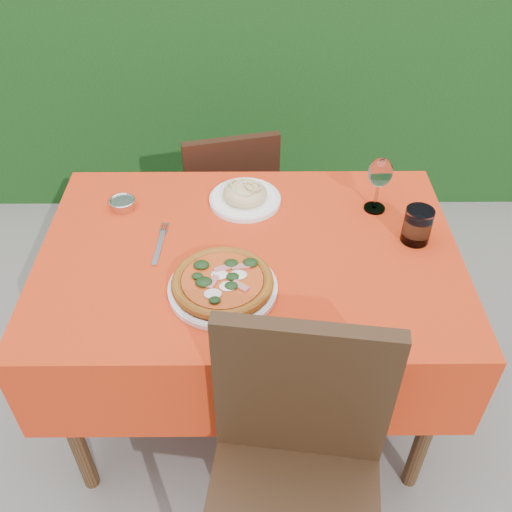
{
  "coord_description": "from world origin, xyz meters",
  "views": [
    {
      "loc": [
        0.01,
        -1.3,
        1.86
      ],
      "look_at": [
        0.02,
        -0.05,
        0.77
      ],
      "focal_mm": 40.0,
      "sensor_mm": 36.0,
      "label": 1
    }
  ],
  "objects_px": {
    "pasta_plate": "(245,196)",
    "wine_glass": "(380,175)",
    "chair_far": "(229,202)",
    "fork": "(159,248)",
    "water_glass": "(417,227)",
    "pizza_plate": "(223,284)",
    "steel_ramekin": "(123,204)",
    "chair_near": "(296,470)"
  },
  "relations": [
    {
      "from": "chair_near",
      "to": "water_glass",
      "type": "height_order",
      "value": "chair_near"
    },
    {
      "from": "pasta_plate",
      "to": "fork",
      "type": "bearing_deg",
      "value": -137.22
    },
    {
      "from": "chair_near",
      "to": "chair_far",
      "type": "xyz_separation_m",
      "value": [
        -0.2,
        1.23,
        -0.08
      ]
    },
    {
      "from": "water_glass",
      "to": "steel_ramekin",
      "type": "xyz_separation_m",
      "value": [
        -0.92,
        0.17,
        -0.04
      ]
    },
    {
      "from": "pizza_plate",
      "to": "steel_ramekin",
      "type": "height_order",
      "value": "pizza_plate"
    },
    {
      "from": "pasta_plate",
      "to": "wine_glass",
      "type": "height_order",
      "value": "wine_glass"
    },
    {
      "from": "chair_near",
      "to": "water_glass",
      "type": "xyz_separation_m",
      "value": [
        0.39,
        0.64,
        0.25
      ]
    },
    {
      "from": "water_glass",
      "to": "wine_glass",
      "type": "bearing_deg",
      "value": 120.98
    },
    {
      "from": "chair_far",
      "to": "steel_ramekin",
      "type": "height_order",
      "value": "chair_far"
    },
    {
      "from": "water_glass",
      "to": "steel_ramekin",
      "type": "relative_size",
      "value": 1.44
    },
    {
      "from": "water_glass",
      "to": "wine_glass",
      "type": "relative_size",
      "value": 0.59
    },
    {
      "from": "pizza_plate",
      "to": "fork",
      "type": "distance_m",
      "value": 0.27
    },
    {
      "from": "fork",
      "to": "steel_ramekin",
      "type": "relative_size",
      "value": 2.76
    },
    {
      "from": "fork",
      "to": "steel_ramekin",
      "type": "distance_m",
      "value": 0.25
    },
    {
      "from": "pizza_plate",
      "to": "steel_ramekin",
      "type": "relative_size",
      "value": 3.88
    },
    {
      "from": "chair_far",
      "to": "wine_glass",
      "type": "relative_size",
      "value": 4.29
    },
    {
      "from": "pizza_plate",
      "to": "water_glass",
      "type": "distance_m",
      "value": 0.62
    },
    {
      "from": "pasta_plate",
      "to": "pizza_plate",
      "type": "bearing_deg",
      "value": -97.89
    },
    {
      "from": "chair_far",
      "to": "pizza_plate",
      "type": "relative_size",
      "value": 2.69
    },
    {
      "from": "wine_glass",
      "to": "water_glass",
      "type": "bearing_deg",
      "value": -59.02
    },
    {
      "from": "chair_near",
      "to": "fork",
      "type": "distance_m",
      "value": 0.74
    },
    {
      "from": "wine_glass",
      "to": "steel_ramekin",
      "type": "distance_m",
      "value": 0.83
    },
    {
      "from": "wine_glass",
      "to": "fork",
      "type": "distance_m",
      "value": 0.72
    },
    {
      "from": "chair_far",
      "to": "pizza_plate",
      "type": "bearing_deg",
      "value": 77.8
    },
    {
      "from": "chair_near",
      "to": "fork",
      "type": "relative_size",
      "value": 4.42
    },
    {
      "from": "steel_ramekin",
      "to": "wine_glass",
      "type": "bearing_deg",
      "value": -0.78
    },
    {
      "from": "pasta_plate",
      "to": "water_glass",
      "type": "bearing_deg",
      "value": -21.22
    },
    {
      "from": "chair_far",
      "to": "water_glass",
      "type": "distance_m",
      "value": 0.9
    },
    {
      "from": "pasta_plate",
      "to": "steel_ramekin",
      "type": "height_order",
      "value": "pasta_plate"
    },
    {
      "from": "pasta_plate",
      "to": "fork",
      "type": "distance_m",
      "value": 0.35
    },
    {
      "from": "chair_far",
      "to": "fork",
      "type": "bearing_deg",
      "value": 60.44
    },
    {
      "from": "steel_ramekin",
      "to": "water_glass",
      "type": "bearing_deg",
      "value": -10.55
    },
    {
      "from": "steel_ramekin",
      "to": "chair_far",
      "type": "bearing_deg",
      "value": 52.3
    },
    {
      "from": "pizza_plate",
      "to": "pasta_plate",
      "type": "height_order",
      "value": "pasta_plate"
    },
    {
      "from": "pizza_plate",
      "to": "fork",
      "type": "bearing_deg",
      "value": 137.82
    },
    {
      "from": "chair_far",
      "to": "pasta_plate",
      "type": "xyz_separation_m",
      "value": [
        0.07,
        -0.39,
        0.31
      ]
    },
    {
      "from": "chair_far",
      "to": "steel_ramekin",
      "type": "bearing_deg",
      "value": 39.03
    },
    {
      "from": "pasta_plate",
      "to": "fork",
      "type": "relative_size",
      "value": 1.1
    },
    {
      "from": "pizza_plate",
      "to": "wine_glass",
      "type": "bearing_deg",
      "value": 38.05
    },
    {
      "from": "pizza_plate",
      "to": "chair_far",
      "type": "bearing_deg",
      "value": 91.07
    },
    {
      "from": "chair_near",
      "to": "steel_ramekin",
      "type": "relative_size",
      "value": 12.2
    },
    {
      "from": "chair_near",
      "to": "steel_ramekin",
      "type": "height_order",
      "value": "chair_near"
    }
  ]
}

